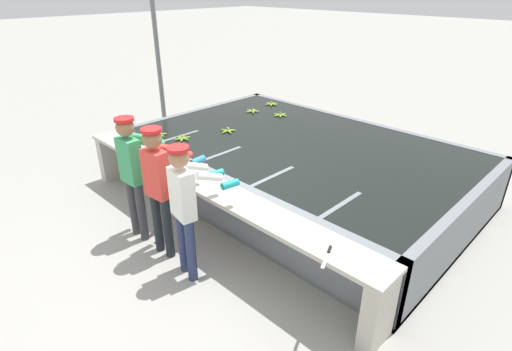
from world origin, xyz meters
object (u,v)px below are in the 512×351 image
Objects in this scene: banana_bunch_floating_1 at (252,111)px; knife_0 at (328,253)px; banana_bunch_floating_4 at (228,131)px; worker_1 at (160,181)px; banana_bunch_floating_3 at (280,115)px; banana_bunch_floating_2 at (182,138)px; support_post_left at (159,65)px; banana_bunch_floating_0 at (271,104)px; worker_0 at (134,167)px; worker_2 at (186,201)px; banana_bunch_floating_5 at (159,135)px.

banana_bunch_floating_1 reaches higher than knife_0.
banana_bunch_floating_4 is 3.55m from knife_0.
banana_bunch_floating_3 is (-1.05, 3.31, -0.17)m from worker_1.
banana_bunch_floating_2 is at bearing -98.06° from banana_bunch_floating_3.
knife_0 is 5.76m from support_post_left.
banana_bunch_floating_0 and banana_bunch_floating_1 have the same top height.
support_post_left is (-3.34, 2.23, 0.59)m from worker_1.
banana_bunch_floating_0 is 0.63m from banana_bunch_floating_1.
worker_0 is at bearing -170.10° from knife_0.
support_post_left is (-5.42, 1.79, 0.77)m from knife_0.
support_post_left is (-3.90, 2.27, 0.63)m from worker_2.
worker_2 reaches higher than knife_0.
banana_bunch_floating_4 is at bearing -5.18° from support_post_left.
banana_bunch_floating_3 is 2.31m from banana_bunch_floating_5.
banana_bunch_floating_3 is (-0.50, 3.33, -0.17)m from worker_0.
worker_2 is 4.55m from support_post_left.
banana_bunch_floating_5 is (-0.08, -2.64, 0.00)m from banana_bunch_floating_0.
worker_2 is 2.65m from banana_bunch_floating_4.
worker_0 is at bearing -177.71° from worker_1.
banana_bunch_floating_4 is 2.38m from support_post_left.
banana_bunch_floating_3 and banana_bunch_floating_4 have the same top height.
worker_1 is 0.52× the size of support_post_left.
worker_1 is at bearing -61.75° from banana_bunch_floating_4.
banana_bunch_floating_0 is at bearing 120.50° from worker_2.
worker_0 is at bearing -43.08° from banana_bunch_floating_5.
worker_1 is 5.91× the size of banana_bunch_floating_3.
banana_bunch_floating_1 is (-1.59, 3.11, -0.17)m from worker_1.
banana_bunch_floating_1 is 2.02m from banana_bunch_floating_5.
worker_1 is 2.07m from banana_bunch_floating_5.
banana_bunch_floating_2 is 2.05m from banana_bunch_floating_3.
banana_bunch_floating_5 is (-0.42, -0.17, 0.00)m from banana_bunch_floating_2.
worker_1 reaches higher than banana_bunch_floating_0.
banana_bunch_floating_1 and banana_bunch_floating_2 have the same top height.
banana_bunch_floating_1 is at bearing 98.03° from banana_bunch_floating_2.
worker_0 reaches higher than worker_1.
worker_1 is 2.13m from knife_0.
banana_bunch_floating_1 is 0.58m from banana_bunch_floating_3.
support_post_left is at bearing 161.68° from knife_0.
worker_0 reaches higher than knife_0.
banana_bunch_floating_0 is at bearing 97.72° from banana_bunch_floating_2.
worker_2 is 2.31m from banana_bunch_floating_2.
support_post_left is at bearing 144.55° from banana_bunch_floating_5.
worker_0 reaches higher than banana_bunch_floating_3.
support_post_left is (-1.59, 1.13, 0.76)m from banana_bunch_floating_5.
worker_2 is at bearing -64.36° from banana_bunch_floating_3.
support_post_left reaches higher than knife_0.
banana_bunch_floating_5 is at bearing -35.45° from support_post_left.
banana_bunch_floating_3 is (0.55, 0.19, -0.00)m from banana_bunch_floating_1.
banana_bunch_floating_3 is 0.84× the size of knife_0.
worker_1 reaches higher than banana_bunch_floating_3.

